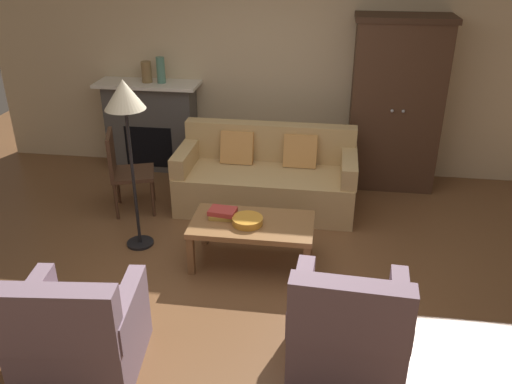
{
  "coord_description": "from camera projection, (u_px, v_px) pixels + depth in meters",
  "views": [
    {
      "loc": [
        0.66,
        -3.85,
        2.75
      ],
      "look_at": [
        0.02,
        0.62,
        0.55
      ],
      "focal_mm": 37.38,
      "sensor_mm": 36.0,
      "label": 1
    }
  ],
  "objects": [
    {
      "name": "ground_plane",
      "position": [
        244.0,
        278.0,
        4.72
      ],
      "size": [
        9.6,
        9.6,
        0.0
      ],
      "primitive_type": "plane",
      "color": "brown"
    },
    {
      "name": "back_wall",
      "position": [
        277.0,
        58.0,
        6.37
      ],
      "size": [
        7.2,
        0.1,
        2.8
      ],
      "primitive_type": "cube",
      "color": "beige",
      "rests_on": "ground"
    },
    {
      "name": "fireplace",
      "position": [
        152.0,
        125.0,
        6.71
      ],
      "size": [
        1.26,
        0.48,
        1.12
      ],
      "color": "#4C4947",
      "rests_on": "ground"
    },
    {
      "name": "armoire",
      "position": [
        395.0,
        104.0,
        6.08
      ],
      "size": [
        1.06,
        0.57,
        1.97
      ],
      "color": "#472D1E",
      "rests_on": "ground"
    },
    {
      "name": "couch",
      "position": [
        267.0,
        179.0,
        5.85
      ],
      "size": [
        1.92,
        0.86,
        0.86
      ],
      "color": "tan",
      "rests_on": "ground"
    },
    {
      "name": "coffee_table",
      "position": [
        252.0,
        227.0,
        4.79
      ],
      "size": [
        1.1,
        0.6,
        0.42
      ],
      "color": "olive",
      "rests_on": "ground"
    },
    {
      "name": "fruit_bowl",
      "position": [
        247.0,
        221.0,
        4.72
      ],
      "size": [
        0.28,
        0.28,
        0.06
      ],
      "primitive_type": "cylinder",
      "color": "orange",
      "rests_on": "coffee_table"
    },
    {
      "name": "book_stack",
      "position": [
        223.0,
        213.0,
        4.83
      ],
      "size": [
        0.26,
        0.2,
        0.08
      ],
      "color": "gold",
      "rests_on": "coffee_table"
    },
    {
      "name": "mantel_vase_bronze",
      "position": [
        147.0,
        72.0,
        6.4
      ],
      "size": [
        0.12,
        0.12,
        0.25
      ],
      "primitive_type": "cylinder",
      "color": "olive",
      "rests_on": "fireplace"
    },
    {
      "name": "mantel_vase_jade",
      "position": [
        161.0,
        70.0,
        6.36
      ],
      "size": [
        0.1,
        0.1,
        0.31
      ],
      "primitive_type": "cylinder",
      "color": "slate",
      "rests_on": "fireplace"
    },
    {
      "name": "armchair_near_left",
      "position": [
        79.0,
        335.0,
        3.58
      ],
      "size": [
        0.85,
        0.85,
        0.88
      ],
      "color": "gray",
      "rests_on": "ground"
    },
    {
      "name": "armchair_near_right",
      "position": [
        347.0,
        330.0,
        3.63
      ],
      "size": [
        0.82,
        0.81,
        0.88
      ],
      "color": "gray",
      "rests_on": "ground"
    },
    {
      "name": "side_chair_wooden",
      "position": [
        124.0,
        167.0,
        5.65
      ],
      "size": [
        0.56,
        0.56,
        0.9
      ],
      "color": "#472D1E",
      "rests_on": "ground"
    },
    {
      "name": "floor_lamp",
      "position": [
        125.0,
        105.0,
        4.61
      ],
      "size": [
        0.36,
        0.36,
        1.63
      ],
      "color": "black",
      "rests_on": "ground"
    }
  ]
}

